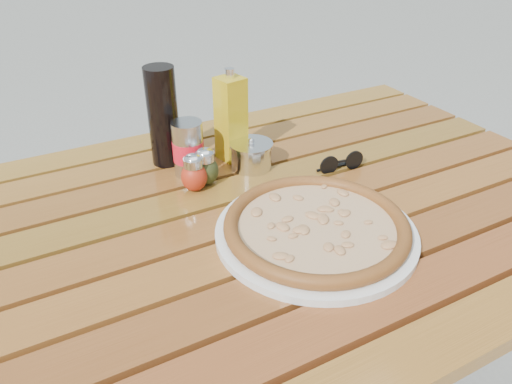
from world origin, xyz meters
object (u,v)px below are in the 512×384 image
table (261,241)px  pepper_shaker (194,173)px  pizza (316,226)px  oregano_shaker (206,167)px  soda_can (188,149)px  sunglasses (341,163)px  dark_bottle (163,117)px  plate (316,233)px  olive_oil_cruet (231,119)px  parmesan_tin (251,155)px

table → pepper_shaker: 0.19m
pizza → oregano_shaker: (-0.10, 0.27, 0.02)m
oregano_shaker → soda_can: soda_can is taller
oregano_shaker → sunglasses: 0.30m
dark_bottle → sunglasses: (0.32, -0.22, -0.09)m
pizza → sunglasses: (0.19, 0.18, -0.01)m
pepper_shaker → soda_can: size_ratio=0.68×
pizza → dark_bottle: size_ratio=1.53×
table → pizza: bearing=-69.7°
table → soda_can: soda_can is taller
pepper_shaker → sunglasses: bearing=-13.1°
oregano_shaker → dark_bottle: dark_bottle is taller
dark_bottle → pizza: bearing=-71.4°
plate → pepper_shaker: bearing=116.6°
table → oregano_shaker: size_ratio=17.07×
pizza → dark_bottle: dark_bottle is taller
oregano_shaker → olive_oil_cruet: bearing=39.0°
pepper_shaker → soda_can: soda_can is taller
oregano_shaker → table: bearing=-70.8°
pizza → soda_can: 0.34m
pepper_shaker → oregano_shaker: bearing=22.0°
plate → sunglasses: bearing=43.6°
table → plate: size_ratio=3.89×
table → oregano_shaker: bearing=109.2°
pizza → olive_oil_cruet: (0.00, 0.35, 0.07)m
pizza → pepper_shaker: bearing=116.6°
oregano_shaker → plate: bearing=-70.3°
parmesan_tin → sunglasses: 0.20m
table → olive_oil_cruet: size_ratio=6.67×
plate → pepper_shaker: 0.29m
pizza → sunglasses: sunglasses is taller
plate → dark_bottle: dark_bottle is taller
plate → soda_can: (-0.11, 0.32, 0.05)m
table → dark_bottle: bearing=107.9°
soda_can → olive_oil_cruet: 0.12m
sunglasses → pepper_shaker: bearing=172.1°
plate → olive_oil_cruet: size_ratio=1.71×
olive_oil_cruet → parmesan_tin: 0.09m
dark_bottle → sunglasses: 0.40m
pizza → sunglasses: bearing=43.6°
pepper_shaker → dark_bottle: dark_bottle is taller
table → olive_oil_cruet: olive_oil_cruet is taller
plate → sunglasses: size_ratio=3.25×
sunglasses → oregano_shaker: bearing=168.4°
pizza → olive_oil_cruet: size_ratio=1.61×
olive_oil_cruet → sunglasses: 0.26m
plate → olive_oil_cruet: 0.36m
table → dark_bottle: size_ratio=6.36×
dark_bottle → olive_oil_cruet: bearing=-20.5°
oregano_shaker → parmesan_tin: oregano_shaker is taller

